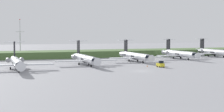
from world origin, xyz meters
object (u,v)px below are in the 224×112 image
regional_jet_fourth (135,56)px  safety_cone_mid_marker (157,66)px  regional_jet_third (85,58)px  regional_jet_fifth (179,53)px  antenna_mast (20,40)px  regional_jet_sixth (214,52)px  safety_cone_front_marker (147,66)px  regional_jet_second (17,62)px  baggage_tug (161,64)px

regional_jet_fourth → safety_cone_mid_marker: (-0.66, -21.48, -2.26)m
regional_jet_third → regional_jet_fourth: bearing=19.6°
regional_jet_fifth → antenna_mast: bearing=144.8°
regional_jet_fourth → regional_jet_fifth: size_ratio=1.00×
regional_jet_third → antenna_mast: antenna_mast is taller
regional_jet_third → regional_jet_sixth: same height
regional_jet_fourth → antenna_mast: 69.33m
regional_jet_fourth → safety_cone_front_marker: bearing=-101.0°
regional_jet_second → regional_jet_sixth: 103.46m
regional_jet_third → safety_cone_front_marker: 23.09m
regional_jet_second → safety_cone_mid_marker: 47.99m
safety_cone_mid_marker → regional_jet_sixth: bearing=36.7°
safety_cone_front_marker → regional_jet_fourth: bearing=79.0°
regional_jet_sixth → regional_jet_third: bearing=-161.6°
antenna_mast → regional_jet_fourth: bearing=-53.2°
regional_jet_sixth → antenna_mast: antenna_mast is taller
regional_jet_second → baggage_tug: 48.30m
regional_jet_fourth → safety_cone_mid_marker: 21.61m
antenna_mast → baggage_tug: bearing=-62.9°
regional_jet_third → baggage_tug: size_ratio=9.69×
regional_jet_fourth → antenna_mast: size_ratio=1.62×
regional_jet_fourth → regional_jet_sixth: same height
regional_jet_sixth → safety_cone_mid_marker: size_ratio=56.36×
baggage_tug → safety_cone_mid_marker: (-0.05, 2.70, -0.73)m
regional_jet_third → safety_cone_mid_marker: (22.73, -13.17, -2.26)m
regional_jet_fourth → antenna_mast: antenna_mast is taller
safety_cone_front_marker → regional_jet_sixth: bearing=34.4°
regional_jet_second → baggage_tug: regional_jet_second is taller
regional_jet_fourth → safety_cone_front_marker: size_ratio=56.36×
regional_jet_second → regional_jet_fourth: bearing=20.0°
regional_jet_third → regional_jet_fourth: (23.39, 8.31, 0.00)m
regional_jet_third → regional_jet_fourth: 24.82m
regional_jet_third → regional_jet_fifth: size_ratio=1.00×
regional_jet_sixth → safety_cone_mid_marker: bearing=-143.3°
regional_jet_second → regional_jet_fifth: 78.19m
regional_jet_third → antenna_mast: bearing=105.8°
regional_jet_fourth → safety_cone_front_marker: regional_jet_fourth is taller
safety_cone_mid_marker → regional_jet_fifth: bearing=48.8°
regional_jet_third → baggage_tug: 27.80m
regional_jet_sixth → antenna_mast: (-90.80, 39.48, 5.49)m
baggage_tug → safety_cone_front_marker: 4.94m
regional_jet_fourth → safety_cone_front_marker: (-4.01, -20.67, -2.26)m
regional_jet_third → safety_cone_front_marker: size_ratio=56.36×
baggage_tug → regional_jet_fifth: bearing=51.3°
regional_jet_second → regional_jet_third: size_ratio=1.00×
baggage_tug → safety_cone_front_marker: size_ratio=5.82×
regional_jet_sixth → baggage_tug: (-50.04, -40.05, -1.53)m
baggage_tug → regional_jet_fourth: bearing=88.6°
regional_jet_fourth → baggage_tug: (-0.61, -24.18, -1.53)m
safety_cone_front_marker → safety_cone_mid_marker: size_ratio=1.00×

